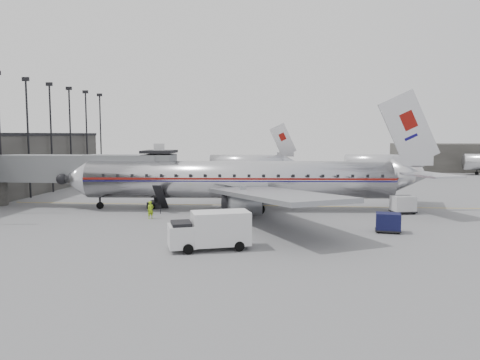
{
  "coord_description": "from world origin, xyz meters",
  "views": [
    {
      "loc": [
        4.49,
        -46.85,
        8.17
      ],
      "look_at": [
        0.08,
        3.18,
        3.2
      ],
      "focal_mm": 35.0,
      "sensor_mm": 36.0,
      "label": 1
    }
  ],
  "objects_px": {
    "baggage_cart_navy": "(388,222)",
    "ramp_worker": "(151,210)",
    "airliner": "(247,180)",
    "service_van": "(210,230)",
    "baggage_cart_white": "(403,204)"
  },
  "relations": [
    {
      "from": "baggage_cart_navy",
      "to": "ramp_worker",
      "type": "relative_size",
      "value": 1.33
    },
    {
      "from": "airliner",
      "to": "ramp_worker",
      "type": "distance_m",
      "value": 11.1
    },
    {
      "from": "baggage_cart_navy",
      "to": "ramp_worker",
      "type": "bearing_deg",
      "value": 178.52
    },
    {
      "from": "service_van",
      "to": "baggage_cart_navy",
      "type": "height_order",
      "value": "service_van"
    },
    {
      "from": "airliner",
      "to": "baggage_cart_white",
      "type": "height_order",
      "value": "airliner"
    },
    {
      "from": "baggage_cart_navy",
      "to": "baggage_cart_white",
      "type": "xyz_separation_m",
      "value": [
        3.63,
        9.64,
        0.11
      ]
    },
    {
      "from": "baggage_cart_white",
      "to": "ramp_worker",
      "type": "xyz_separation_m",
      "value": [
        -25.06,
        -5.24,
        -0.1
      ]
    },
    {
      "from": "baggage_cart_white",
      "to": "airliner",
      "type": "bearing_deg",
      "value": 163.44
    },
    {
      "from": "baggage_cart_navy",
      "to": "baggage_cart_white",
      "type": "height_order",
      "value": "baggage_cart_white"
    },
    {
      "from": "baggage_cart_navy",
      "to": "ramp_worker",
      "type": "xyz_separation_m",
      "value": [
        -21.43,
        4.4,
        0.01
      ]
    },
    {
      "from": "baggage_cart_white",
      "to": "ramp_worker",
      "type": "relative_size",
      "value": 1.53
    },
    {
      "from": "baggage_cart_white",
      "to": "service_van",
      "type": "bearing_deg",
      "value": -149.35
    },
    {
      "from": "service_van",
      "to": "baggage_cart_white",
      "type": "relative_size",
      "value": 2.31
    },
    {
      "from": "service_van",
      "to": "baggage_cart_navy",
      "type": "distance_m",
      "value": 15.53
    },
    {
      "from": "baggage_cart_navy",
      "to": "airliner",
      "type": "bearing_deg",
      "value": 149.8
    }
  ]
}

